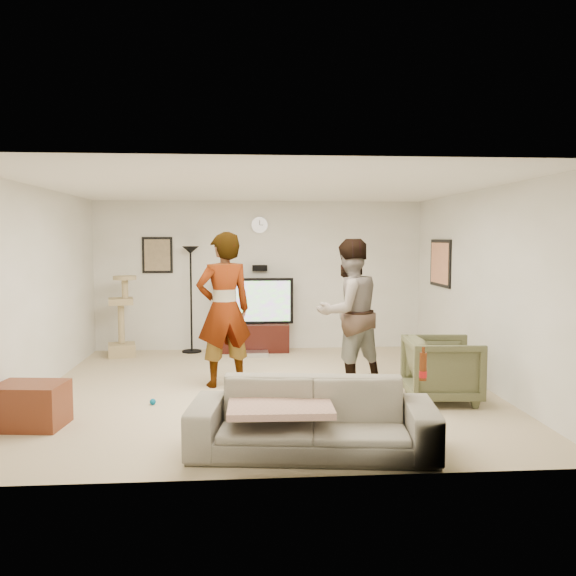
{
  "coord_description": "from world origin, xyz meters",
  "views": [
    {
      "loc": [
        -0.28,
        -7.25,
        1.88
      ],
      "look_at": [
        0.29,
        0.2,
        1.25
      ],
      "focal_mm": 36.97,
      "sensor_mm": 36.0,
      "label": 1
    }
  ],
  "objects": [
    {
      "name": "floor",
      "position": [
        0.0,
        0.0,
        -0.01
      ],
      "size": [
        5.5,
        5.5,
        0.02
      ],
      "primitive_type": "cube",
      "color": "tan",
      "rests_on": "ground"
    },
    {
      "name": "ceiling",
      "position": [
        0.0,
        0.0,
        2.51
      ],
      "size": [
        5.5,
        5.5,
        0.02
      ],
      "primitive_type": "cube",
      "color": "white",
      "rests_on": "wall_back"
    },
    {
      "name": "wall_back",
      "position": [
        0.0,
        2.75,
        1.25
      ],
      "size": [
        5.5,
        0.04,
        2.5
      ],
      "primitive_type": "cube",
      "color": "beige",
      "rests_on": "floor"
    },
    {
      "name": "wall_front",
      "position": [
        0.0,
        -2.75,
        1.25
      ],
      "size": [
        5.5,
        0.04,
        2.5
      ],
      "primitive_type": "cube",
      "color": "beige",
      "rests_on": "floor"
    },
    {
      "name": "wall_left",
      "position": [
        -2.75,
        0.0,
        1.25
      ],
      "size": [
        0.04,
        5.5,
        2.5
      ],
      "primitive_type": "cube",
      "color": "beige",
      "rests_on": "floor"
    },
    {
      "name": "wall_right",
      "position": [
        2.75,
        0.0,
        1.25
      ],
      "size": [
        0.04,
        5.5,
        2.5
      ],
      "primitive_type": "cube",
      "color": "beige",
      "rests_on": "floor"
    },
    {
      "name": "wall_clock",
      "position": [
        0.0,
        2.72,
        2.1
      ],
      "size": [
        0.26,
        0.04,
        0.26
      ],
      "primitive_type": "cylinder",
      "rotation": [
        1.57,
        0.0,
        0.0
      ],
      "color": "white",
      "rests_on": "wall_back"
    },
    {
      "name": "wall_speaker",
      "position": [
        0.0,
        2.69,
        1.38
      ],
      "size": [
        0.25,
        0.1,
        0.1
      ],
      "primitive_type": "cube",
      "color": "black",
      "rests_on": "wall_back"
    },
    {
      "name": "picture_back",
      "position": [
        -1.7,
        2.73,
        1.6
      ],
      "size": [
        0.42,
        0.03,
        0.52
      ],
      "primitive_type": "cube",
      "color": "#7C6C51",
      "rests_on": "wall_back"
    },
    {
      "name": "picture_right",
      "position": [
        2.73,
        1.6,
        1.5
      ],
      "size": [
        0.03,
        0.78,
        0.62
      ],
      "primitive_type": "cube",
      "color": "tan",
      "rests_on": "wall_right"
    },
    {
      "name": "tv_stand",
      "position": [
        -0.09,
        2.5,
        0.23
      ],
      "size": [
        1.12,
        0.45,
        0.47
      ],
      "primitive_type": "cube",
      "color": "black",
      "rests_on": "floor"
    },
    {
      "name": "console_box",
      "position": [
        -0.09,
        2.11,
        0.04
      ],
      "size": [
        0.4,
        0.3,
        0.07
      ],
      "primitive_type": "cube",
      "color": "silver",
      "rests_on": "floor"
    },
    {
      "name": "tv",
      "position": [
        -0.09,
        2.5,
        0.84
      ],
      "size": [
        1.28,
        0.08,
        0.76
      ],
      "primitive_type": "cube",
      "color": "black",
      "rests_on": "tv_stand"
    },
    {
      "name": "tv_screen",
      "position": [
        -0.09,
        2.46,
        0.84
      ],
      "size": [
        1.17,
        0.01,
        0.67
      ],
      "primitive_type": "cube",
      "color": "#61DC4A",
      "rests_on": "tv"
    },
    {
      "name": "floor_lamp",
      "position": [
        -1.14,
        2.53,
        0.87
      ],
      "size": [
        0.32,
        0.32,
        1.74
      ],
      "primitive_type": "cylinder",
      "color": "black",
      "rests_on": "floor"
    },
    {
      "name": "cat_tree",
      "position": [
        -2.22,
        2.26,
        0.65
      ],
      "size": [
        0.5,
        0.5,
        1.3
      ],
      "primitive_type": "cube",
      "rotation": [
        0.0,
        0.0,
        0.22
      ],
      "color": "tan",
      "rests_on": "floor"
    },
    {
      "name": "person_left",
      "position": [
        -0.52,
        0.23,
        0.98
      ],
      "size": [
        0.83,
        0.68,
        1.96
      ],
      "primitive_type": "imported",
      "rotation": [
        0.0,
        0.0,
        3.49
      ],
      "color": "gray",
      "rests_on": "floor"
    },
    {
      "name": "person_right",
      "position": [
        1.05,
        0.13,
        0.94
      ],
      "size": [
        1.12,
        1.03,
        1.87
      ],
      "primitive_type": "imported",
      "rotation": [
        0.0,
        0.0,
        3.58
      ],
      "color": "#34678C",
      "rests_on": "floor"
    },
    {
      "name": "sofa",
      "position": [
        0.32,
        -2.21,
        0.31
      ],
      "size": [
        2.22,
        1.09,
        0.62
      ],
      "primitive_type": "imported",
      "rotation": [
        0.0,
        0.0,
        -0.12
      ],
      "color": "gray",
      "rests_on": "floor"
    },
    {
      "name": "throw_blanket",
      "position": [
        0.03,
        -2.21,
        0.42
      ],
      "size": [
        0.92,
        0.72,
        0.06
      ],
      "primitive_type": "cube",
      "rotation": [
        0.0,
        0.0,
        -0.02
      ],
      "color": "tan",
      "rests_on": "sofa"
    },
    {
      "name": "beer_bottle",
      "position": [
        1.3,
        -2.21,
        0.75
      ],
      "size": [
        0.06,
        0.06,
        0.25
      ],
      "primitive_type": "cylinder",
      "color": "#5C2409",
      "rests_on": "sofa"
    },
    {
      "name": "armchair",
      "position": [
        2.01,
        -0.68,
        0.37
      ],
      "size": [
        0.88,
        0.85,
        0.74
      ],
      "primitive_type": "imported",
      "rotation": [
        0.0,
        0.0,
        1.49
      ],
      "color": "#4A4C32",
      "rests_on": "floor"
    },
    {
      "name": "side_table",
      "position": [
        -2.4,
        -1.3,
        0.22
      ],
      "size": [
        0.71,
        0.57,
        0.44
      ],
      "primitive_type": "cube",
      "rotation": [
        0.0,
        0.0,
        -0.11
      ],
      "color": "#542312",
      "rests_on": "floor"
    },
    {
      "name": "toy_ball",
      "position": [
        -1.31,
        -0.6,
        0.04
      ],
      "size": [
        0.07,
        0.07,
        0.07
      ],
      "primitive_type": "sphere",
      "color": "#045C86",
      "rests_on": "floor"
    }
  ]
}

